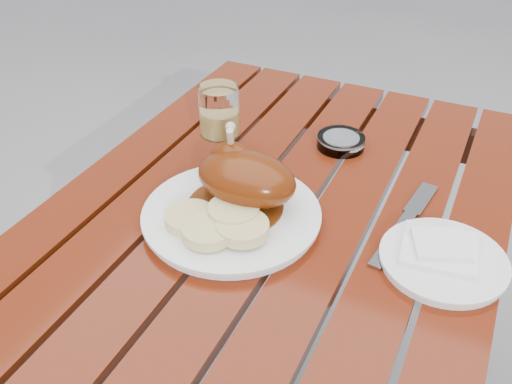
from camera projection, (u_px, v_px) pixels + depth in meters
table at (268, 349)px, 1.25m from camera, size 0.80×1.20×0.75m
dinner_plate at (232, 216)px, 1.02m from camera, size 0.37×0.37×0.02m
roast_duck at (244, 177)px, 1.01m from camera, size 0.19×0.17×0.13m
bread_dumplings at (219, 222)px, 0.96m from camera, size 0.19×0.14×0.03m
wine_glass at (220, 132)px, 1.09m from camera, size 0.09×0.09×0.19m
side_plate at (443, 261)px, 0.92m from camera, size 0.25×0.25×0.02m
napkin at (439, 249)px, 0.93m from camera, size 0.13×0.12×0.01m
ashtray at (341, 142)px, 1.22m from camera, size 0.11×0.11×0.03m
fork at (193, 190)px, 1.09m from camera, size 0.04×0.21×0.01m
knife at (400, 229)px, 1.00m from camera, size 0.05×0.24×0.01m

